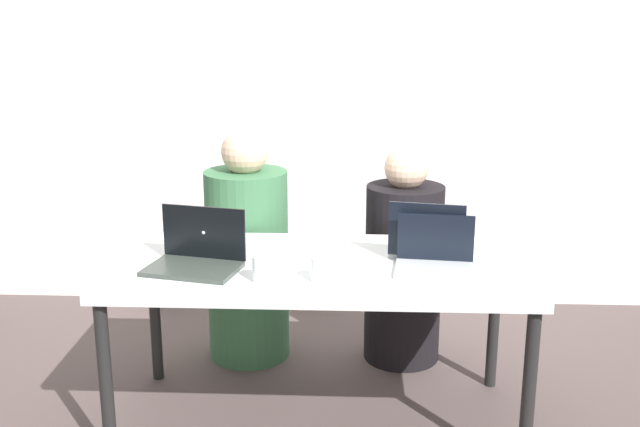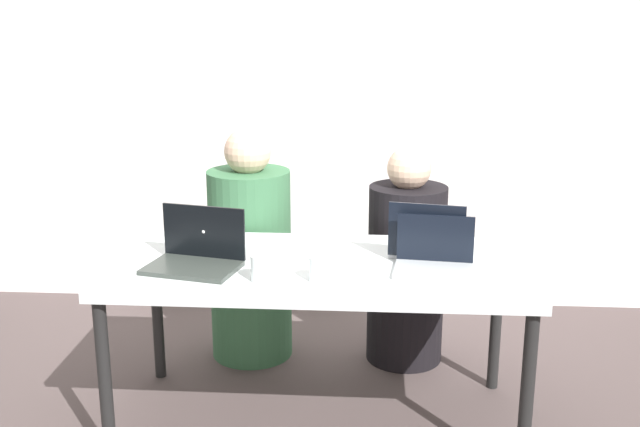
# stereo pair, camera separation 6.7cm
# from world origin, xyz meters

# --- Properties ---
(ground_plane) EXTENTS (12.00, 12.00, 0.00)m
(ground_plane) POSITION_xyz_m (0.00, 0.00, 0.00)
(ground_plane) COLOR #4D403F
(back_wall) EXTENTS (4.50, 0.10, 2.61)m
(back_wall) POSITION_xyz_m (0.00, 1.42, 1.30)
(back_wall) COLOR silver
(back_wall) RESTS_ON ground
(desk) EXTENTS (1.65, 0.79, 0.70)m
(desk) POSITION_xyz_m (0.00, 0.00, 0.64)
(desk) COLOR silver
(desk) RESTS_ON ground
(person_on_left) EXTENTS (0.44, 0.44, 1.14)m
(person_on_left) POSITION_xyz_m (-0.38, 0.63, 0.51)
(person_on_left) COLOR #376743
(person_on_left) RESTS_ON ground
(person_on_right) EXTENTS (0.46, 0.46, 1.06)m
(person_on_right) POSITION_xyz_m (0.38, 0.63, 0.47)
(person_on_right) COLOR black
(person_on_right) RESTS_ON ground
(laptop_front_left) EXTENTS (0.39, 0.31, 0.23)m
(laptop_front_left) POSITION_xyz_m (-0.47, -0.09, 0.75)
(laptop_front_left) COLOR #353B37
(laptop_front_left) RESTS_ON desk
(laptop_back_right) EXTENTS (0.34, 0.30, 0.24)m
(laptop_back_right) POSITION_xyz_m (0.44, 0.12, 0.75)
(laptop_back_right) COLOR silver
(laptop_back_right) RESTS_ON desk
(laptop_front_right) EXTENTS (0.32, 0.25, 0.20)m
(laptop_front_right) POSITION_xyz_m (0.45, -0.06, 0.75)
(laptop_front_right) COLOR #AEB4BA
(laptop_front_right) RESTS_ON desk
(water_glass_left) EXTENTS (0.08, 0.08, 0.10)m
(water_glass_left) POSITION_xyz_m (-0.20, -0.22, 0.74)
(water_glass_left) COLOR white
(water_glass_left) RESTS_ON desk
(water_glass_center) EXTENTS (0.08, 0.08, 0.09)m
(water_glass_center) POSITION_xyz_m (0.02, -0.21, 0.74)
(water_glass_center) COLOR white
(water_glass_center) RESTS_ON desk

